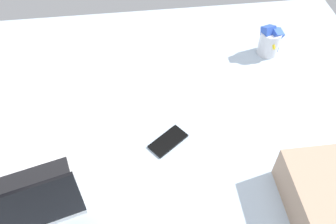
# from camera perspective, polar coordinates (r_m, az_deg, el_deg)

# --- Properties ---
(bed_mattress) EXTENTS (1.80, 1.40, 0.18)m
(bed_mattress) POSITION_cam_1_polar(r_m,az_deg,el_deg) (1.44, 0.86, -2.45)
(bed_mattress) COLOR silver
(bed_mattress) RESTS_ON ground
(laptop) EXTENTS (0.38, 0.31, 0.23)m
(laptop) POSITION_cam_1_polar(r_m,az_deg,el_deg) (1.20, -21.77, -13.07)
(laptop) COLOR silver
(laptop) RESTS_ON bed_mattress
(snack_cup) EXTENTS (0.10, 0.10, 0.14)m
(snack_cup) POSITION_cam_1_polar(r_m,az_deg,el_deg) (1.65, 15.97, 10.79)
(snack_cup) COLOR silver
(snack_cup) RESTS_ON bed_mattress
(cell_phone) EXTENTS (0.15, 0.14, 0.01)m
(cell_phone) POSITION_cam_1_polar(r_m,az_deg,el_deg) (1.29, 0.03, -4.66)
(cell_phone) COLOR black
(cell_phone) RESTS_ON bed_mattress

